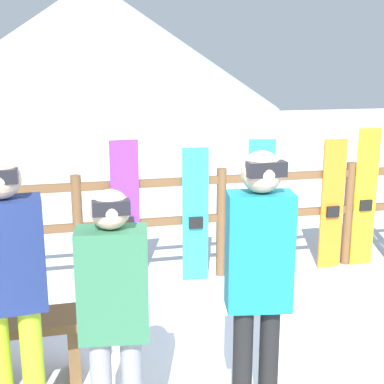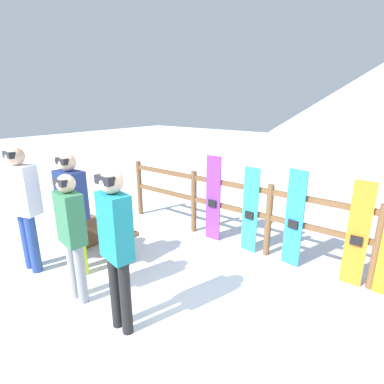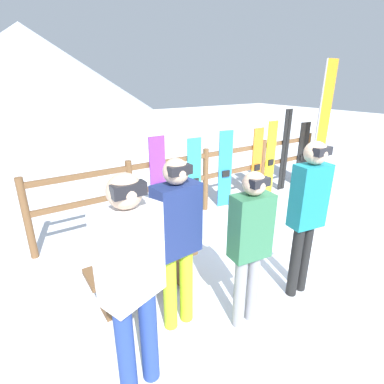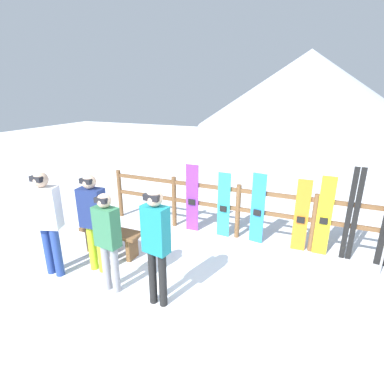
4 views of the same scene
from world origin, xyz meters
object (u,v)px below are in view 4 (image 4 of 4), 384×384
object	(u,v)px
person_white	(47,217)
snowboard_purple	(192,199)
snowboard_orange	(301,216)
snowboard_blue	(258,209)
ski_pair_black	(352,215)
person_plaid_green	(107,236)
person_navy	(93,217)
bench	(111,237)
person_teal	(156,238)
snowboard_cyan	(224,205)
snowboard_yellow	(324,217)

from	to	relation	value
person_white	snowboard_purple	size ratio (longest dim) A/B	1.19
snowboard_purple	snowboard_orange	bearing A→B (deg)	-0.00
snowboard_purple	snowboard_blue	distance (m)	1.40
person_white	ski_pair_black	size ratio (longest dim) A/B	1.02
person_plaid_green	person_navy	size ratio (longest dim) A/B	0.93
person_plaid_green	snowboard_blue	world-z (taller)	person_plaid_green
person_plaid_green	snowboard_purple	xyz separation A→B (m)	(0.33, 2.41, -0.19)
ski_pair_black	person_plaid_green	bearing A→B (deg)	-144.45
bench	person_teal	distance (m)	1.87
person_navy	ski_pair_black	xyz separation A→B (m)	(3.93, 2.06, -0.13)
snowboard_orange	ski_pair_black	xyz separation A→B (m)	(0.83, 0.00, 0.16)
bench	snowboard_orange	size ratio (longest dim) A/B	0.84
person_white	bench	bearing A→B (deg)	62.37
person_teal	snowboard_blue	size ratio (longest dim) A/B	1.21
bench	person_teal	world-z (taller)	person_teal
person_white	person_navy	xyz separation A→B (m)	(0.59, 0.37, -0.04)
snowboard_cyan	person_white	bearing A→B (deg)	-131.93
snowboard_cyan	snowboard_orange	bearing A→B (deg)	0.00
bench	snowboard_blue	bearing A→B (deg)	32.29
bench	ski_pair_black	distance (m)	4.35
person_plaid_green	ski_pair_black	size ratio (longest dim) A/B	0.91
person_navy	snowboard_purple	size ratio (longest dim) A/B	1.15
bench	snowboard_blue	size ratio (longest dim) A/B	0.83
snowboard_purple	snowboard_cyan	size ratio (longest dim) A/B	1.07
snowboard_purple	ski_pair_black	distance (m)	3.05
snowboard_cyan	snowboard_blue	world-z (taller)	snowboard_blue
snowboard_purple	bench	bearing A→B (deg)	-123.39
person_plaid_green	person_teal	distance (m)	0.82
person_white	snowboard_orange	world-z (taller)	person_white
snowboard_blue	ski_pair_black	xyz separation A→B (m)	(1.65, 0.00, 0.15)
person_navy	snowboard_purple	world-z (taller)	person_navy
person_teal	snowboard_purple	bearing A→B (deg)	101.37
snowboard_cyan	snowboard_orange	distance (m)	1.51
person_navy	snowboard_cyan	distance (m)	2.61
snowboard_cyan	snowboard_orange	world-z (taller)	snowboard_orange
snowboard_orange	ski_pair_black	bearing A→B (deg)	0.24
person_navy	snowboard_cyan	bearing A→B (deg)	52.29
snowboard_blue	snowboard_yellow	xyz separation A→B (m)	(1.21, 0.00, 0.04)
snowboard_purple	snowboard_yellow	bearing A→B (deg)	0.00
snowboard_blue	snowboard_yellow	world-z (taller)	snowboard_yellow
snowboard_purple	ski_pair_black	xyz separation A→B (m)	(3.05, 0.00, 0.13)
snowboard_purple	person_teal	bearing A→B (deg)	-78.63
snowboard_blue	snowboard_orange	distance (m)	0.82
snowboard_purple	person_plaid_green	bearing A→B (deg)	-97.72
bench	snowboard_orange	bearing A→B (deg)	25.24
person_white	snowboard_yellow	xyz separation A→B (m)	(4.08, 2.43, -0.28)
bench	person_white	bearing A→B (deg)	-117.63
snowboard_orange	bench	bearing A→B (deg)	-154.76
snowboard_blue	snowboard_orange	size ratio (longest dim) A/B	1.02
person_white	snowboard_blue	distance (m)	3.78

